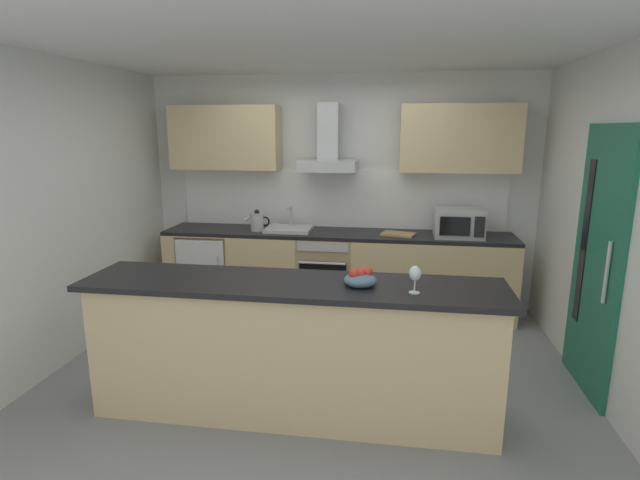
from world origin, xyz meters
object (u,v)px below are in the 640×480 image
microwave (459,223)px  kettle (257,221)px  range_hood (328,150)px  oven (326,271)px  fruit_bowl (360,279)px  sink (289,228)px  refrigerator (210,269)px  chopping_board (398,234)px  wine_glass (415,274)px

microwave → kettle: size_ratio=1.73×
range_hood → oven: bearing=-90.0°
microwave → fruit_bowl: 2.25m
sink → range_hood: 0.96m
refrigerator → sink: 1.07m
oven → chopping_board: chopping_board is taller
microwave → wine_glass: microwave is taller
range_hood → chopping_board: (0.78, -0.15, -0.88)m
kettle → wine_glass: size_ratio=1.62×
oven → chopping_board: (0.78, -0.02, 0.45)m
microwave → chopping_board: bearing=179.6°
range_hood → kettle: bearing=-168.1°
range_hood → refrigerator: bearing=-174.5°
wine_glass → fruit_bowl: bearing=162.9°
oven → chopping_board: size_ratio=2.35×
fruit_bowl → refrigerator: bearing=131.9°
wine_glass → fruit_bowl: 0.37m
microwave → sink: 1.83m
microwave → wine_glass: 2.25m
chopping_board → range_hood: bearing=168.9°
microwave → oven: bearing=178.9°
range_hood → wine_glass: size_ratio=4.05×
oven → refrigerator: (-1.36, -0.00, -0.03)m
refrigerator → wine_glass: (2.24, -2.21, 0.69)m
microwave → kettle: microwave is taller
kettle → range_hood: 1.11m
microwave → wine_glass: (-0.52, -2.18, 0.07)m
wine_glass → chopping_board: 2.20m
refrigerator → range_hood: 1.93m
range_hood → fruit_bowl: range_hood is taller
sink → kettle: 0.36m
range_hood → wine_glass: bearing=-69.5°
sink → chopping_board: (1.20, -0.03, -0.02)m
wine_glass → oven: bearing=111.6°
range_hood → fruit_bowl: (0.52, -2.23, -0.75)m
kettle → oven: bearing=2.5°
oven → refrigerator: oven is taller
sink → chopping_board: size_ratio=1.47×
range_hood → wine_glass: (0.87, -2.34, -0.67)m
refrigerator → microwave: (2.76, -0.03, 0.62)m
oven → sink: sink is taller
chopping_board → fruit_bowl: bearing=-96.9°
sink → kettle: (-0.35, -0.04, 0.08)m
range_hood → fruit_bowl: 2.41m
oven → wine_glass: bearing=-68.4°
fruit_bowl → chopping_board: (0.25, 2.08, -0.13)m
kettle → fruit_bowl: 2.44m
oven → wine_glass: wine_glass is taller
microwave → sink: size_ratio=1.00×
oven → kettle: 0.95m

